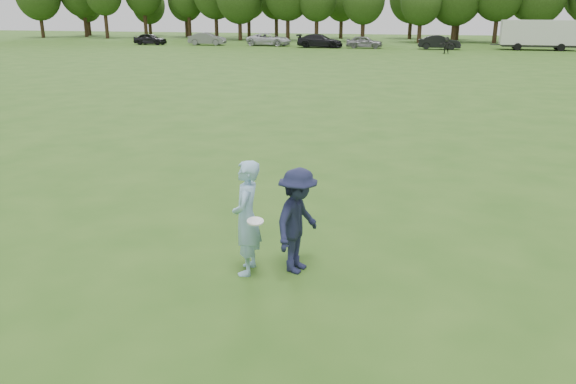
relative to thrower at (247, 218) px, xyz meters
The scene contains 12 objects.
ground 1.56m from the thrower, 15.68° to the right, with size 200.00×200.00×0.00m, color #2C5417.
thrower is the anchor object (origin of this frame).
defender 0.85m from the thrower, 18.91° to the left, with size 1.16×0.67×1.80m, color #1A1E3A.
player_far_d 52.58m from the thrower, 86.55° to the left, with size 1.56×0.50×1.68m, color #262626.
car_a 67.63m from the thrower, 119.60° to the left, with size 1.69×4.19×1.43m, color black.
car_b 65.25m from the thrower, 113.49° to the left, with size 1.62×4.65×1.53m, color slate.
car_c 63.32m from the thrower, 106.61° to the left, with size 2.53×5.49×1.52m, color silver.
car_d 59.76m from the thrower, 100.84° to the left, with size 2.18×5.37×1.56m, color black.
car_e 59.36m from the thrower, 95.83° to the left, with size 1.68×4.18×1.42m, color gray.
car_f 59.24m from the thrower, 87.68° to the left, with size 1.63×4.68×1.54m, color black.
disc_in_play 0.38m from the thrower, 48.67° to the right, with size 0.28×0.28×0.08m.
cargo_trailer 62.15m from the thrower, 78.00° to the left, with size 9.00×2.75×3.20m.
Camera 1 is at (1.74, -7.85, 4.24)m, focal length 35.00 mm.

